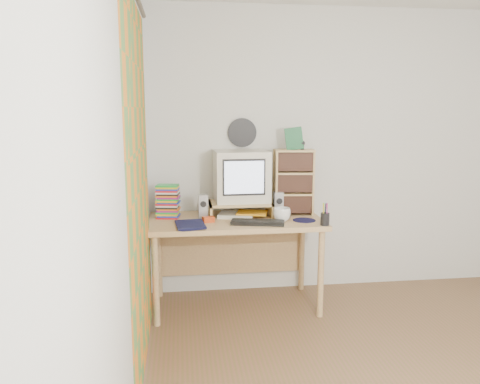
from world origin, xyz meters
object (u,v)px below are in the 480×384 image
object	(u,v)px
crt_monitor	(241,176)
cd_rack	(294,182)
keyboard	(258,222)
dvd_stack	(168,203)
desk	(235,233)
mug	(282,215)
diary	(176,224)

from	to	relation	value
crt_monitor	cd_rack	distance (m)	0.45
crt_monitor	keyboard	distance (m)	0.48
dvd_stack	desk	bearing A→B (deg)	4.93
cd_rack	dvd_stack	bearing A→B (deg)	-172.65
desk	dvd_stack	distance (m)	0.60
mug	diary	world-z (taller)	mug
crt_monitor	diary	world-z (taller)	crt_monitor
dvd_stack	diary	bearing A→B (deg)	-69.14
crt_monitor	dvd_stack	world-z (taller)	crt_monitor
dvd_stack	mug	world-z (taller)	dvd_stack
desk	mug	distance (m)	0.45
keyboard	dvd_stack	xyz separation A→B (m)	(-0.69, 0.31, 0.11)
desk	crt_monitor	xyz separation A→B (m)	(0.07, 0.09, 0.46)
crt_monitor	dvd_stack	bearing A→B (deg)	-177.53
dvd_stack	cd_rack	distance (m)	1.07
desk	keyboard	xyz separation A→B (m)	(0.15, -0.26, 0.15)
keyboard	mug	world-z (taller)	mug
crt_monitor	dvd_stack	xyz separation A→B (m)	(-0.61, -0.04, -0.21)
crt_monitor	mug	bearing A→B (deg)	-46.15
dvd_stack	cd_rack	size ratio (longest dim) A/B	0.45
cd_rack	crt_monitor	bearing A→B (deg)	-176.91
crt_monitor	mug	distance (m)	0.49
desk	diary	world-z (taller)	diary
mug	cd_rack	bearing A→B (deg)	58.73
cd_rack	desk	bearing A→B (deg)	-166.80
mug	diary	bearing A→B (deg)	-174.36
crt_monitor	dvd_stack	distance (m)	0.65
desk	cd_rack	size ratio (longest dim) A/B	2.55
cd_rack	diary	size ratio (longest dim) A/B	2.10
dvd_stack	diary	size ratio (longest dim) A/B	0.95
crt_monitor	desk	bearing A→B (deg)	-129.23
dvd_stack	cd_rack	xyz separation A→B (m)	(1.05, 0.02, 0.15)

